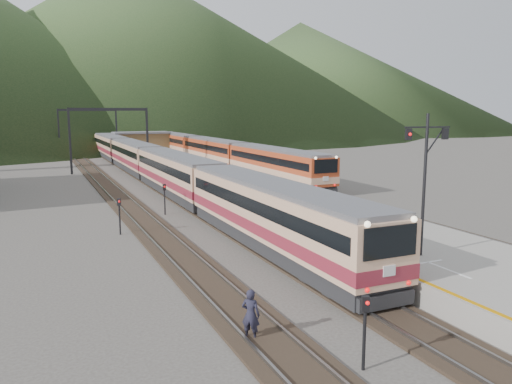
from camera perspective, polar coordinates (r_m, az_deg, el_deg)
name	(u,v)px	position (r m, az deg, el deg)	size (l,w,h in m)	color
ground	(506,383)	(16.50, 26.69, -18.95)	(400.00, 400.00, 0.00)	#47423D
track_main	(163,187)	(50.83, -10.62, 0.59)	(2.60, 200.00, 0.23)	black
track_far	(111,190)	(49.92, -16.20, 0.23)	(2.60, 200.00, 0.23)	black
track_second	(266,180)	(54.63, 1.18, 1.34)	(2.60, 200.00, 0.23)	black
platform	(222,182)	(50.48, -3.91, 1.16)	(8.00, 100.00, 1.00)	gray
gantry_near	(109,127)	(64.54, -16.42, 7.09)	(9.55, 0.25, 8.00)	black
gantry_far	(88,123)	(89.37, -18.65, 7.46)	(9.55, 0.25, 8.00)	black
station_shed	(141,141)	(88.75, -12.97, 5.74)	(9.40, 4.40, 3.10)	brown
hill_b	(125,45)	(244.36, -14.74, 15.92)	(220.00, 220.00, 75.00)	#294621
hill_c	(300,75)	(251.06, 5.02, 13.13)	(160.00, 160.00, 50.00)	#294621
main_train	(152,163)	(55.09, -11.82, 3.22)	(2.88, 78.93, 3.51)	tan
second_train	(214,152)	(70.34, -4.87, 4.62)	(2.86, 58.74, 3.49)	#AC3F1D
signal_mast	(425,170)	(23.54, 18.76, 2.43)	(2.17, 0.58, 6.44)	black
short_signal_a	(365,323)	(15.26, 12.32, -14.40)	(0.27, 0.23, 2.27)	black
short_signal_b	(165,195)	(37.17, -10.41, -0.35)	(0.23, 0.17, 2.27)	black
short_signal_c	(119,211)	(31.73, -15.35, -2.15)	(0.26, 0.23, 2.27)	black
worker	(251,314)	(16.99, -0.61, -13.82)	(0.64, 0.42, 1.75)	#201F30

